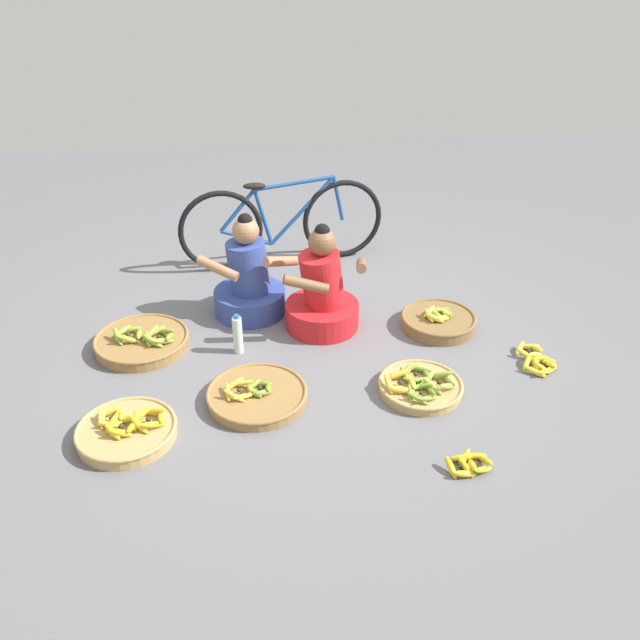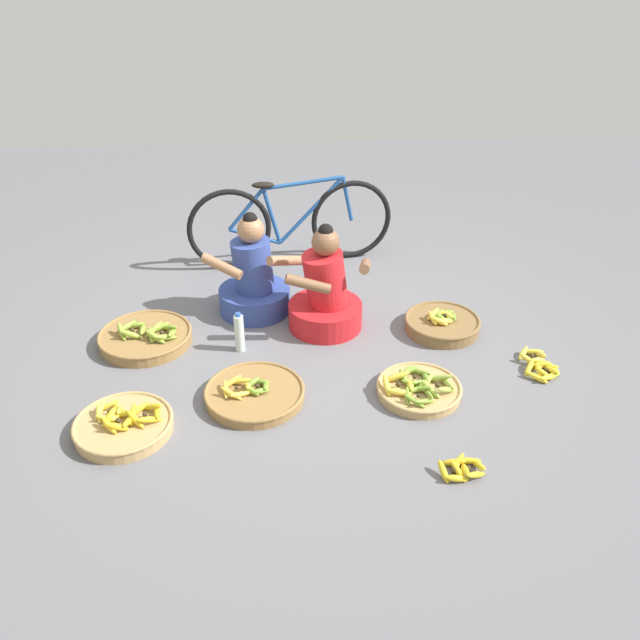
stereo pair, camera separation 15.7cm
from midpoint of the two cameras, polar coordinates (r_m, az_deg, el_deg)
name	(u,v)px [view 1 (the left image)]	position (r m, az deg, el deg)	size (l,w,h in m)	color
ground_plane	(317,349)	(4.41, -1.32, -2.59)	(10.00, 10.00, 0.00)	slate
vendor_woman_front	(322,295)	(4.54, -0.78, 2.14)	(0.62, 0.52, 0.78)	red
vendor_woman_behind	(249,283)	(4.75, -7.16, 3.25)	(0.73, 0.52, 0.77)	#334793
bicycle_leaning	(282,223)	(5.44, -4.14, 8.39)	(1.70, 0.27, 0.73)	black
banana_basket_back_left	(420,386)	(4.04, 7.63, -5.72)	(0.52, 0.52, 0.14)	tan
banana_basket_near_bicycle	(127,430)	(3.85, -17.64, -9.19)	(0.56, 0.56, 0.15)	tan
banana_basket_mid_right	(438,321)	(4.68, 9.34, -0.06)	(0.53, 0.53, 0.16)	brown
banana_basket_back_right	(142,341)	(4.58, -16.21, -1.78)	(0.63, 0.63, 0.17)	olive
banana_basket_front_left	(257,395)	(3.96, -6.69, -6.52)	(0.61, 0.61, 0.14)	olive
loose_bananas_near_vendor	(469,464)	(3.57, 11.59, -12.22)	(0.26, 0.20, 0.09)	gold
loose_bananas_front_right	(537,360)	(4.46, 17.45, -3.36)	(0.26, 0.39, 0.09)	yellow
water_bottle	(238,335)	(4.36, -8.22, -1.30)	(0.06, 0.06, 0.29)	silver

